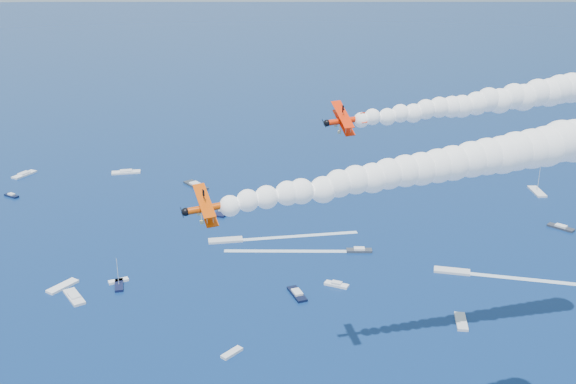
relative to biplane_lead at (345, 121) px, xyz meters
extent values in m
cube|color=#323843|center=(22.32, 63.94, -59.04)|extent=(8.26, 3.88, 0.70)
cube|color=silver|center=(45.39, 46.20, -59.04)|extent=(10.80, 6.97, 0.70)
cube|color=silver|center=(-18.00, 78.39, -59.04)|extent=(10.97, 3.54, 0.70)
cube|color=black|center=(-94.09, 131.26, -59.04)|extent=(6.03, 5.70, 0.70)
cube|color=white|center=(-53.17, 151.75, -59.04)|extent=(11.70, 4.00, 0.70)
cube|color=#2D303C|center=(93.50, 69.81, -59.04)|extent=(7.44, 8.57, 0.70)
cube|color=#2C323B|center=(-25.40, 131.20, -59.04)|extent=(9.57, 12.95, 0.70)
cube|color=white|center=(102.86, 102.78, -59.04)|extent=(5.09, 11.57, 0.70)
cube|color=white|center=(-50.11, 56.08, -59.04)|extent=(5.84, 3.34, 0.70)
cube|color=silver|center=(-21.58, 15.48, -59.04)|extent=(5.57, 5.05, 0.70)
cube|color=white|center=(-65.29, 55.42, -59.04)|extent=(8.44, 8.70, 0.70)
cube|color=white|center=(-94.11, 155.74, -59.04)|extent=(9.06, 10.57, 0.70)
cube|color=white|center=(10.27, 43.63, -59.04)|extent=(6.86, 5.59, 0.70)
cube|color=black|center=(-1.57, 40.30, -59.04)|extent=(4.44, 9.03, 0.70)
cube|color=silver|center=(36.92, 19.59, -59.04)|extent=(4.95, 8.77, 0.70)
cube|color=black|center=(-49.79, 53.42, -59.04)|extent=(2.75, 7.26, 0.70)
cube|color=silver|center=(-61.30, 48.68, -59.04)|extent=(7.03, 10.31, 0.70)
cube|color=black|center=(-15.93, 103.95, -59.04)|extent=(9.75, 13.29, 0.70)
cube|color=white|center=(-0.29, 67.93, -59.36)|extent=(37.77, 8.57, 0.04)
cube|color=white|center=(67.74, 37.04, -59.36)|extent=(35.92, 16.26, 0.04)
cube|color=white|center=(6.47, 78.30, -59.36)|extent=(38.01, 2.13, 0.04)
camera|label=1|loc=(-30.89, -119.44, 32.40)|focal=42.22mm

